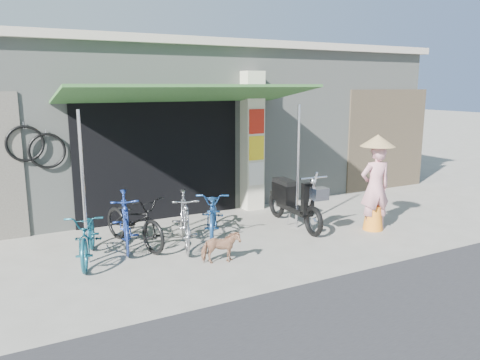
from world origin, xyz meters
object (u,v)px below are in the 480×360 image
bike_teal (88,235)px  bike_black (134,221)px  bike_navy (213,212)px  street_dog (221,247)px  bike_silver (185,220)px  moped (293,201)px  bike_blue (125,220)px  nun (375,184)px

bike_teal → bike_black: 0.89m
bike_navy → street_dog: bearing=-84.1°
bike_teal → bike_silver: bearing=13.7°
bike_silver → moped: 2.30m
bike_teal → bike_black: bike_black is taller
bike_teal → bike_navy: size_ratio=0.96×
bike_black → bike_navy: size_ratio=1.05×
moped → street_dog: bearing=-148.2°
bike_blue → bike_black: 0.15m
bike_teal → bike_blue: 0.76m
bike_blue → bike_black: bearing=7.5°
bike_black → bike_navy: (1.46, -0.03, -0.02)m
bike_black → street_dog: 1.71m
street_dog → nun: bearing=-73.3°
bike_black → nun: bearing=-33.1°
bike_black → bike_navy: 1.46m
bike_blue → bike_black: (0.15, -0.01, -0.02)m
bike_navy → street_dog: (-0.50, -1.36, -0.18)m
bike_black → moped: 3.07m
bike_navy → moped: size_ratio=0.84×
bike_black → moped: bearing=-22.3°
moped → nun: 1.58m
bike_blue → street_dog: size_ratio=2.64×
bike_blue → nun: (4.42, -1.21, 0.42)m
bike_teal → bike_silver: size_ratio=1.01×
bike_blue → moped: 3.22m
bike_teal → bike_silver: 1.58m
bike_navy → moped: bearing=17.9°
bike_blue → moped: size_ratio=0.81×
bike_teal → bike_navy: bearing=23.5°
nun → bike_black: bearing=-2.9°
street_dog → nun: (3.31, 0.20, 0.64)m
bike_navy → street_dog: 1.46m
bike_black → moped: size_ratio=0.88×
street_dog → bike_silver: bearing=24.8°
nun → bike_navy: bearing=-9.7°
bike_navy → street_dog: size_ratio=2.74×
bike_silver → bike_navy: bearing=44.5°
bike_black → street_dog: bearing=-72.9°
bike_blue → bike_navy: bike_blue is taller
bike_navy → bike_teal: bearing=-146.2°
bike_black → bike_teal: bearing=-174.6°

